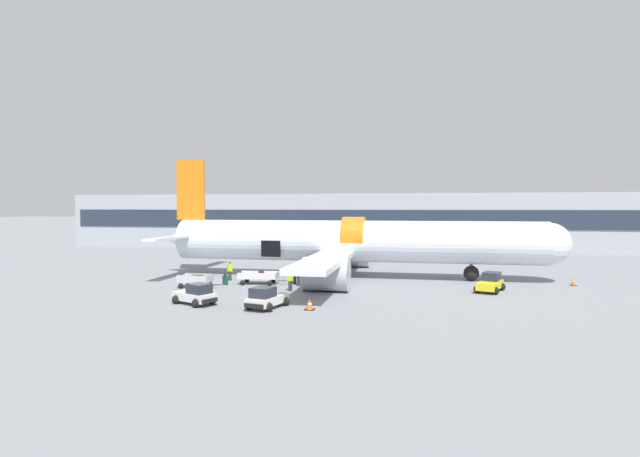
{
  "coord_description": "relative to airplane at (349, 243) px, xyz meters",
  "views": [
    {
      "loc": [
        5.62,
        -37.29,
        6.11
      ],
      "look_at": [
        -2.1,
        1.56,
        4.42
      ],
      "focal_mm": 28.0,
      "sensor_mm": 36.0,
      "label": 1
    }
  ],
  "objects": [
    {
      "name": "safety_cone_engine_left",
      "position": [
        -0.39,
        -14.01,
        -2.71
      ],
      "size": [
        0.6,
        0.6,
        0.65
      ],
      "color": "black",
      "rests_on": "ground_plane"
    },
    {
      "name": "terminal_strip",
      "position": [
        0.36,
        33.08,
        1.03
      ],
      "size": [
        96.72,
        10.79,
        8.08
      ],
      "color": "#9EA3AD",
      "rests_on": "ground_plane"
    },
    {
      "name": "baggage_tug_lead",
      "position": [
        -7.77,
        -13.84,
        -2.43
      ],
      "size": [
        3.22,
        2.53,
        1.34
      ],
      "color": "silver",
      "rests_on": "ground_plane"
    },
    {
      "name": "ground_plane",
      "position": [
        0.36,
        -5.53,
        -3.01
      ],
      "size": [
        500.0,
        500.0,
        0.0
      ],
      "primitive_type": "plane",
      "color": "gray"
    },
    {
      "name": "baggage_cart_queued",
      "position": [
        -10.65,
        -7.66,
        -2.53
      ],
      "size": [
        3.35,
        1.81,
        1.02
      ],
      "color": "#B7BABF",
      "rests_on": "ground_plane"
    },
    {
      "name": "ground_crew_supervisor",
      "position": [
        -3.19,
        -7.84,
        -2.2
      ],
      "size": [
        0.5,
        0.5,
        1.55
      ],
      "color": "#2D2D33",
      "rests_on": "ground_plane"
    },
    {
      "name": "airplane",
      "position": [
        0.0,
        0.0,
        0.0
      ],
      "size": [
        35.41,
        28.18,
        10.5
      ],
      "color": "silver",
      "rests_on": "ground_plane"
    },
    {
      "name": "ground_crew_driver",
      "position": [
        -3.16,
        -5.34,
        -2.04
      ],
      "size": [
        0.45,
        0.64,
        1.85
      ],
      "color": "#2D2D33",
      "rests_on": "ground_plane"
    },
    {
      "name": "ground_crew_loader_a",
      "position": [
        -9.49,
        -3.67,
        -2.17
      ],
      "size": [
        0.56,
        0.46,
        1.6
      ],
      "color": "#2D2D33",
      "rests_on": "ground_plane"
    },
    {
      "name": "baggage_tug_mid",
      "position": [
        -3.05,
        -14.13,
        -2.43
      ],
      "size": [
        2.33,
        3.29,
        1.34
      ],
      "color": "silver",
      "rests_on": "ground_plane"
    },
    {
      "name": "ground_crew_loader_b",
      "position": [
        -3.72,
        -4.55,
        -2.13
      ],
      "size": [
        0.52,
        0.55,
        1.67
      ],
      "color": "black",
      "rests_on": "ground_plane"
    },
    {
      "name": "suitcase_on_tarmac_upright",
      "position": [
        -8.94,
        -6.04,
        -2.64
      ],
      "size": [
        0.51,
        0.38,
        0.84
      ],
      "color": "#14472D",
      "rests_on": "ground_plane"
    },
    {
      "name": "baggage_tug_rear",
      "position": [
        11.1,
        -5.18,
        -2.41
      ],
      "size": [
        2.43,
        3.38,
        1.38
      ],
      "color": "yellow",
      "rests_on": "ground_plane"
    },
    {
      "name": "baggage_cart_loading",
      "position": [
        -6.49,
        -5.03,
        -2.52
      ],
      "size": [
        4.07,
        2.08,
        1.06
      ],
      "color": "silver",
      "rests_on": "ground_plane"
    },
    {
      "name": "safety_cone_nose",
      "position": [
        17.86,
        -1.03,
        -2.72
      ],
      "size": [
        0.45,
        0.45,
        0.64
      ],
      "color": "black",
      "rests_on": "ground_plane"
    }
  ]
}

